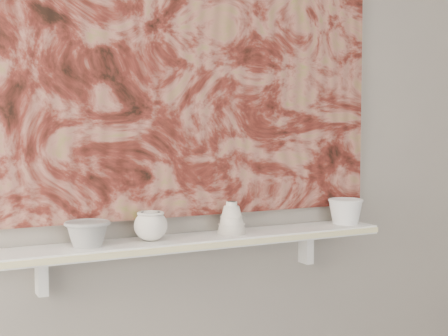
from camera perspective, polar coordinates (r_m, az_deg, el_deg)
wall_back at (r=2.14m, az=-3.72°, el=5.25°), size 3.60×0.00×3.60m
shelf at (r=2.09m, az=-2.61°, el=-6.71°), size 1.40×0.18×0.03m
shelf_stripe at (r=2.00m, az=-1.48°, el=-7.14°), size 1.40×0.01×0.02m
bracket_left at (r=2.01m, az=-16.35°, el=-9.42°), size 0.03×0.06×0.12m
bracket_right at (r=2.40m, az=7.50°, el=-7.21°), size 0.03×0.06×0.12m
painting at (r=2.14m, az=-3.58°, el=10.35°), size 1.50×0.02×1.10m
house_motif at (r=2.34m, az=6.72°, el=2.20°), size 0.09×0.00×0.08m
bowl_grey at (r=1.95m, az=-12.38°, el=-5.85°), size 0.18×0.18×0.08m
cup_cream at (r=2.01m, az=-6.72°, el=-5.25°), size 0.14×0.14×0.10m
bell_vessel at (r=2.13m, az=0.70°, el=-4.56°), size 0.13×0.13×0.11m
bowl_white at (r=2.40m, az=11.05°, el=-3.88°), size 0.18×0.18×0.10m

